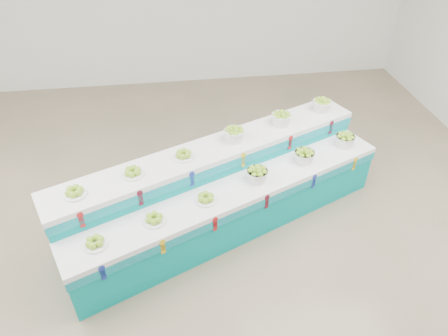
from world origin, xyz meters
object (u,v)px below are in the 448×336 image
Objects in this scene: basket_lower_left at (257,174)px; basket_upper_right at (322,104)px; plate_upper_mid at (133,172)px; display_stand at (224,190)px.

basket_lower_left is 1.61m from basket_upper_right.
plate_upper_mid is at bearing -177.62° from basket_lower_left.
plate_upper_mid is (-1.09, -0.18, 0.56)m from display_stand.
basket_upper_right is at bearing 23.43° from plate_upper_mid.
basket_lower_left is 1.00× the size of basket_upper_right.
basket_upper_right is at bearing 8.42° from display_stand.
basket_lower_left is at bearing 2.38° from plate_upper_mid.
display_stand is 1.93m from basket_upper_right.
display_stand is 0.52m from basket_lower_left.
basket_lower_left is 1.51m from plate_upper_mid.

